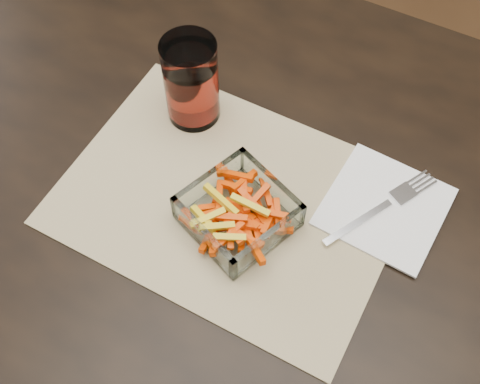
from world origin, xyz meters
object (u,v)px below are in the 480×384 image
object	(u,v)px
glass_bowl	(238,213)
tumbler	(191,84)
fork	(384,206)
dining_table	(272,239)

from	to	relation	value
glass_bowl	tumbler	size ratio (longest dim) A/B	1.18
fork	tumbler	bearing A→B (deg)	-156.10
dining_table	glass_bowl	size ratio (longest dim) A/B	9.88
dining_table	glass_bowl	xyz separation A→B (m)	(-0.04, -0.04, 0.11)
tumbler	fork	size ratio (longest dim) A/B	0.78
tumbler	fork	xyz separation A→B (m)	(0.31, -0.02, -0.06)
dining_table	glass_bowl	world-z (taller)	glass_bowl
dining_table	glass_bowl	distance (m)	0.12
glass_bowl	fork	distance (m)	0.20
dining_table	tumbler	distance (m)	0.26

